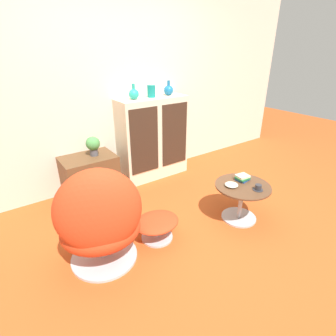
% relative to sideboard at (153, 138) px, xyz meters
% --- Properties ---
extents(ground_plane, '(12.00, 12.00, 0.00)m').
position_rel_sideboard_xyz_m(ground_plane, '(-0.38, -1.45, -0.58)').
color(ground_plane, '#B74C1E').
extents(wall_back, '(6.40, 0.06, 2.60)m').
position_rel_sideboard_xyz_m(wall_back, '(-0.38, 0.22, 0.72)').
color(wall_back, beige).
rests_on(wall_back, ground_plane).
extents(sideboard, '(1.00, 0.38, 1.16)m').
position_rel_sideboard_xyz_m(sideboard, '(0.00, 0.00, 0.00)').
color(sideboard, beige).
rests_on(sideboard, ground_plane).
extents(tv_console, '(0.65, 0.46, 0.54)m').
position_rel_sideboard_xyz_m(tv_console, '(-0.99, -0.04, -0.31)').
color(tv_console, brown).
rests_on(tv_console, ground_plane).
extents(egg_chair, '(0.85, 0.81, 0.97)m').
position_rel_sideboard_xyz_m(egg_chair, '(-1.33, -1.26, -0.13)').
color(egg_chair, '#B7B7BC').
rests_on(egg_chair, ground_plane).
extents(ottoman, '(0.46, 0.39, 0.24)m').
position_rel_sideboard_xyz_m(ottoman, '(-0.76, -1.25, -0.41)').
color(ottoman, '#B7B7BC').
rests_on(ottoman, ground_plane).
extents(coffee_table, '(0.59, 0.59, 0.42)m').
position_rel_sideboard_xyz_m(coffee_table, '(0.18, -1.50, -0.30)').
color(coffee_table, '#B7B7BC').
rests_on(coffee_table, ground_plane).
extents(vase_leftmost, '(0.13, 0.13, 0.19)m').
position_rel_sideboard_xyz_m(vase_leftmost, '(-0.27, 0.00, 0.65)').
color(vase_leftmost, teal).
rests_on(vase_leftmost, sideboard).
extents(vase_inner_left, '(0.11, 0.11, 0.16)m').
position_rel_sideboard_xyz_m(vase_inner_left, '(-0.01, 0.00, 0.66)').
color(vase_inner_left, '#147A75').
rests_on(vase_inner_left, sideboard).
extents(vase_inner_right, '(0.13, 0.13, 0.20)m').
position_rel_sideboard_xyz_m(vase_inner_right, '(0.28, 0.00, 0.65)').
color(vase_inner_right, '#196699').
rests_on(vase_inner_right, sideboard).
extents(potted_plant, '(0.17, 0.17, 0.24)m').
position_rel_sideboard_xyz_m(potted_plant, '(-0.90, -0.04, 0.10)').
color(potted_plant, '#4C4C51').
rests_on(potted_plant, tv_console).
extents(teacup, '(0.11, 0.11, 0.06)m').
position_rel_sideboard_xyz_m(teacup, '(0.23, -1.66, -0.13)').
color(teacup, '#2D2D33').
rests_on(teacup, coffee_table).
extents(book_stack, '(0.15, 0.14, 0.06)m').
position_rel_sideboard_xyz_m(book_stack, '(0.27, -1.42, -0.13)').
color(book_stack, '#1E478C').
rests_on(book_stack, coffee_table).
extents(bowl, '(0.14, 0.14, 0.04)m').
position_rel_sideboard_xyz_m(bowl, '(0.07, -1.44, -0.14)').
color(bowl, beige).
rests_on(bowl, coffee_table).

